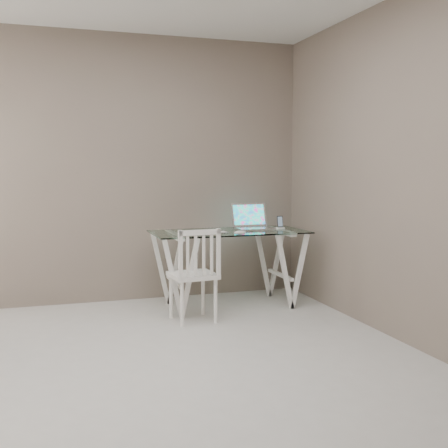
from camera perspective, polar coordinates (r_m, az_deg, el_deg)
name	(u,v)px	position (r m, az deg, el deg)	size (l,w,h in m)	color
room	(140,111)	(3.58, -8.49, 11.31)	(4.50, 4.52, 2.71)	beige
desk	(229,268)	(5.53, 0.52, -4.47)	(1.50, 0.70, 0.75)	silver
chair	(195,271)	(4.94, -2.92, -4.77)	(0.42, 0.42, 0.84)	white
laptop	(252,223)	(5.71, 2.88, 0.14)	(0.37, 0.34, 0.25)	silver
keyboard	(212,233)	(5.33, -1.26, -0.87)	(0.30, 0.13, 0.01)	silver
mouse	(240,233)	(5.21, 1.65, -0.87)	(0.12, 0.07, 0.04)	silver
phone_dock	(280,225)	(5.73, 5.73, -0.12)	(0.07, 0.07, 0.13)	white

